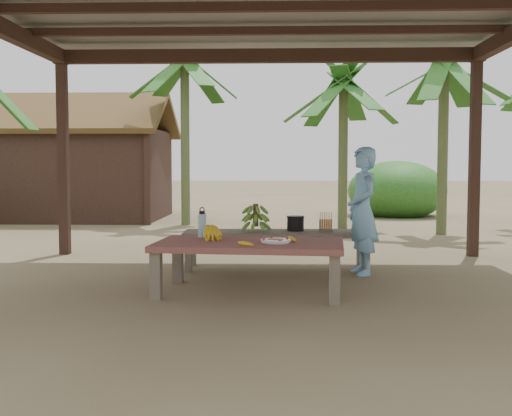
{
  "coord_description": "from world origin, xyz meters",
  "views": [
    {
      "loc": [
        0.16,
        -6.44,
        1.26
      ],
      "look_at": [
        -0.07,
        0.12,
        0.8
      ],
      "focal_mm": 45.0,
      "sensor_mm": 36.0,
      "label": 1
    }
  ],
  "objects_px": {
    "bench": "(277,236)",
    "plate": "(276,241)",
    "ripe_banana_bunch": "(208,232)",
    "woman": "(362,211)",
    "cooking_pot": "(296,224)",
    "work_table": "(250,248)",
    "water_flask": "(202,225)"
  },
  "relations": [
    {
      "from": "plate",
      "to": "work_table",
      "type": "bearing_deg",
      "value": 160.71
    },
    {
      "from": "water_flask",
      "to": "woman",
      "type": "relative_size",
      "value": 0.22
    },
    {
      "from": "bench",
      "to": "ripe_banana_bunch",
      "type": "bearing_deg",
      "value": -119.38
    },
    {
      "from": "bench",
      "to": "cooking_pot",
      "type": "xyz_separation_m",
      "value": [
        0.22,
        0.06,
        0.14
      ]
    },
    {
      "from": "work_table",
      "to": "ripe_banana_bunch",
      "type": "xyz_separation_m",
      "value": [
        -0.42,
        0.14,
        0.15
      ]
    },
    {
      "from": "bench",
      "to": "ripe_banana_bunch",
      "type": "distance_m",
      "value": 1.46
    },
    {
      "from": "bench",
      "to": "plate",
      "type": "distance_m",
      "value": 1.51
    },
    {
      "from": "plate",
      "to": "water_flask",
      "type": "distance_m",
      "value": 0.88
    },
    {
      "from": "work_table",
      "to": "plate",
      "type": "bearing_deg",
      "value": -14.39
    },
    {
      "from": "cooking_pot",
      "to": "woman",
      "type": "height_order",
      "value": "woman"
    },
    {
      "from": "work_table",
      "to": "water_flask",
      "type": "bearing_deg",
      "value": 151.01
    },
    {
      "from": "bench",
      "to": "plate",
      "type": "height_order",
      "value": "plate"
    },
    {
      "from": "work_table",
      "to": "ripe_banana_bunch",
      "type": "relative_size",
      "value": 7.01
    },
    {
      "from": "plate",
      "to": "cooking_pot",
      "type": "bearing_deg",
      "value": 81.56
    },
    {
      "from": "ripe_banana_bunch",
      "to": "plate",
      "type": "relative_size",
      "value": 0.93
    },
    {
      "from": "water_flask",
      "to": "plate",
      "type": "bearing_deg",
      "value": -29.46
    },
    {
      "from": "bench",
      "to": "cooking_pot",
      "type": "bearing_deg",
      "value": 13.58
    },
    {
      "from": "woman",
      "to": "cooking_pot",
      "type": "bearing_deg",
      "value": -131.09
    },
    {
      "from": "work_table",
      "to": "cooking_pot",
      "type": "xyz_separation_m",
      "value": [
        0.48,
        1.47,
        0.1
      ]
    },
    {
      "from": "bench",
      "to": "woman",
      "type": "xyz_separation_m",
      "value": [
        0.97,
        -0.34,
        0.33
      ]
    },
    {
      "from": "work_table",
      "to": "woman",
      "type": "bearing_deg",
      "value": 46.17
    },
    {
      "from": "cooking_pot",
      "to": "woman",
      "type": "relative_size",
      "value": 0.14
    },
    {
      "from": "ripe_banana_bunch",
      "to": "water_flask",
      "type": "distance_m",
      "value": 0.22
    },
    {
      "from": "ripe_banana_bunch",
      "to": "woman",
      "type": "distance_m",
      "value": 1.9
    },
    {
      "from": "bench",
      "to": "work_table",
      "type": "bearing_deg",
      "value": -101.7
    },
    {
      "from": "bench",
      "to": "woman",
      "type": "height_order",
      "value": "woman"
    },
    {
      "from": "water_flask",
      "to": "bench",
      "type": "bearing_deg",
      "value": 54.6
    },
    {
      "from": "work_table",
      "to": "cooking_pot",
      "type": "relative_size",
      "value": 9.37
    },
    {
      "from": "work_table",
      "to": "ripe_banana_bunch",
      "type": "distance_m",
      "value": 0.47
    },
    {
      "from": "work_table",
      "to": "plate",
      "type": "distance_m",
      "value": 0.28
    },
    {
      "from": "water_flask",
      "to": "cooking_pot",
      "type": "relative_size",
      "value": 1.56
    },
    {
      "from": "plate",
      "to": "cooking_pot",
      "type": "distance_m",
      "value": 1.58
    }
  ]
}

